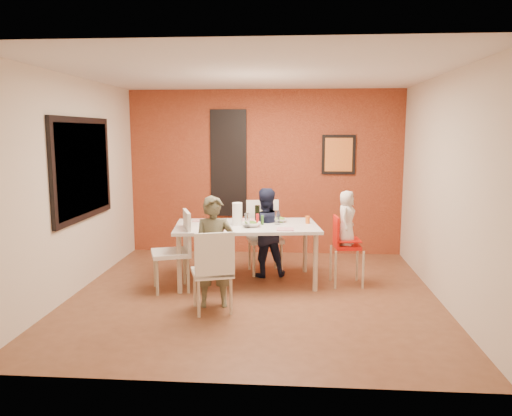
# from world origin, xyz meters

# --- Properties ---
(ground) EXTENTS (4.50, 4.50, 0.00)m
(ground) POSITION_xyz_m (0.00, 0.00, 0.00)
(ground) COLOR brown
(ground) RESTS_ON ground
(ceiling) EXTENTS (4.50, 4.50, 0.02)m
(ceiling) POSITION_xyz_m (0.00, 0.00, 2.70)
(ceiling) COLOR silver
(ceiling) RESTS_ON wall_back
(wall_back) EXTENTS (4.50, 0.02, 2.70)m
(wall_back) POSITION_xyz_m (0.00, 2.25, 1.35)
(wall_back) COLOR beige
(wall_back) RESTS_ON ground
(wall_front) EXTENTS (4.50, 0.02, 2.70)m
(wall_front) POSITION_xyz_m (0.00, -2.25, 1.35)
(wall_front) COLOR beige
(wall_front) RESTS_ON ground
(wall_left) EXTENTS (0.02, 4.50, 2.70)m
(wall_left) POSITION_xyz_m (-2.25, 0.00, 1.35)
(wall_left) COLOR beige
(wall_left) RESTS_ON ground
(wall_right) EXTENTS (0.02, 4.50, 2.70)m
(wall_right) POSITION_xyz_m (2.25, 0.00, 1.35)
(wall_right) COLOR beige
(wall_right) RESTS_ON ground
(brick_accent_wall) EXTENTS (4.50, 0.02, 2.70)m
(brick_accent_wall) POSITION_xyz_m (0.00, 2.23, 1.35)
(brick_accent_wall) COLOR maroon
(brick_accent_wall) RESTS_ON ground
(picture_window_frame) EXTENTS (0.05, 1.70, 1.30)m
(picture_window_frame) POSITION_xyz_m (-2.22, 0.20, 1.55)
(picture_window_frame) COLOR black
(picture_window_frame) RESTS_ON wall_left
(picture_window_pane) EXTENTS (0.02, 1.55, 1.15)m
(picture_window_pane) POSITION_xyz_m (-2.21, 0.20, 1.55)
(picture_window_pane) COLOR black
(picture_window_pane) RESTS_ON wall_left
(glassblock_strip) EXTENTS (0.55, 0.03, 1.70)m
(glassblock_strip) POSITION_xyz_m (-0.60, 2.21, 1.50)
(glassblock_strip) COLOR silver
(glassblock_strip) RESTS_ON wall_back
(glassblock_surround) EXTENTS (0.60, 0.03, 1.76)m
(glassblock_surround) POSITION_xyz_m (-0.60, 2.21, 1.50)
(glassblock_surround) COLOR black
(glassblock_surround) RESTS_ON wall_back
(art_print_frame) EXTENTS (0.54, 0.03, 0.64)m
(art_print_frame) POSITION_xyz_m (1.20, 2.21, 1.65)
(art_print_frame) COLOR black
(art_print_frame) RESTS_ON wall_back
(art_print_canvas) EXTENTS (0.44, 0.01, 0.54)m
(art_print_canvas) POSITION_xyz_m (1.20, 2.19, 1.65)
(art_print_canvas) COLOR orange
(art_print_canvas) RESTS_ON wall_back
(dining_table) EXTENTS (2.01, 1.28, 0.79)m
(dining_table) POSITION_xyz_m (-0.14, 0.53, 0.72)
(dining_table) COLOR silver
(dining_table) RESTS_ON ground
(chair_near) EXTENTS (0.55, 0.55, 0.94)m
(chair_near) POSITION_xyz_m (-0.40, -0.68, 0.53)
(chair_near) COLOR white
(chair_near) RESTS_ON ground
(chair_far) EXTENTS (0.58, 0.58, 1.03)m
(chair_far) POSITION_xyz_m (0.06, 1.09, 0.58)
(chair_far) COLOR silver
(chair_far) RESTS_ON ground
(chair_left) EXTENTS (0.60, 0.60, 1.02)m
(chair_left) POSITION_xyz_m (-0.99, 0.14, 0.57)
(chair_left) COLOR white
(chair_left) RESTS_ON ground
(high_chair) EXTENTS (0.42, 0.42, 0.92)m
(high_chair) POSITION_xyz_m (1.15, 0.50, 0.56)
(high_chair) COLOR red
(high_chair) RESTS_ON ground
(child_near) EXTENTS (0.52, 0.39, 1.29)m
(child_near) POSITION_xyz_m (-0.43, -0.44, 0.65)
(child_near) COLOR brown
(child_near) RESTS_ON ground
(child_far) EXTENTS (0.71, 0.61, 1.25)m
(child_far) POSITION_xyz_m (0.08, 0.84, 0.62)
(child_far) COLOR #161A31
(child_far) RESTS_ON ground
(toddler) EXTENTS (0.33, 0.41, 0.71)m
(toddler) POSITION_xyz_m (1.17, 0.50, 0.90)
(toddler) COLOR silver
(toddler) RESTS_ON high_chair
(plate_near_left) EXTENTS (0.22, 0.22, 0.01)m
(plate_near_left) POSITION_xyz_m (-0.49, 0.18, 0.79)
(plate_near_left) COLOR silver
(plate_near_left) RESTS_ON dining_table
(plate_far_mid) EXTENTS (0.28, 0.28, 0.01)m
(plate_far_mid) POSITION_xyz_m (-0.16, 0.84, 0.79)
(plate_far_mid) COLOR white
(plate_far_mid) RESTS_ON dining_table
(plate_near_right) EXTENTS (0.22, 0.22, 0.01)m
(plate_near_right) POSITION_xyz_m (0.38, 0.23, 0.79)
(plate_near_right) COLOR silver
(plate_near_right) RESTS_ON dining_table
(plate_far_left) EXTENTS (0.24, 0.24, 0.01)m
(plate_far_left) POSITION_xyz_m (-0.80, 0.78, 0.79)
(plate_far_left) COLOR silver
(plate_far_left) RESTS_ON dining_table
(salad_bowl_a) EXTENTS (0.27, 0.27, 0.06)m
(salad_bowl_a) POSITION_xyz_m (-0.07, 0.41, 0.82)
(salad_bowl_a) COLOR white
(salad_bowl_a) RESTS_ON dining_table
(salad_bowl_b) EXTENTS (0.23, 0.23, 0.05)m
(salad_bowl_b) POSITION_xyz_m (0.29, 0.78, 0.81)
(salad_bowl_b) COLOR silver
(salad_bowl_b) RESTS_ON dining_table
(wine_bottle) EXTENTS (0.07, 0.07, 0.25)m
(wine_bottle) POSITION_xyz_m (-0.01, 0.60, 0.91)
(wine_bottle) COLOR black
(wine_bottle) RESTS_ON dining_table
(wine_glass_a) EXTENTS (0.07, 0.07, 0.19)m
(wine_glass_a) POSITION_xyz_m (-0.12, 0.32, 0.88)
(wine_glass_a) COLOR silver
(wine_glass_a) RESTS_ON dining_table
(wine_glass_b) EXTENTS (0.07, 0.07, 0.19)m
(wine_glass_b) POSITION_xyz_m (0.26, 0.57, 0.88)
(wine_glass_b) COLOR silver
(wine_glass_b) RESTS_ON dining_table
(paper_towel_roll) EXTENTS (0.13, 0.13, 0.30)m
(paper_towel_roll) POSITION_xyz_m (-0.27, 0.51, 0.94)
(paper_towel_roll) COLOR white
(paper_towel_roll) RESTS_ON dining_table
(condiment_red) EXTENTS (0.04, 0.04, 0.16)m
(condiment_red) POSITION_xyz_m (0.00, 0.50, 0.86)
(condiment_red) COLOR red
(condiment_red) RESTS_ON dining_table
(condiment_green) EXTENTS (0.03, 0.03, 0.13)m
(condiment_green) POSITION_xyz_m (0.07, 0.54, 0.85)
(condiment_green) COLOR #326F25
(condiment_green) RESTS_ON dining_table
(condiment_brown) EXTENTS (0.03, 0.03, 0.13)m
(condiment_brown) POSITION_xyz_m (-0.15, 0.59, 0.85)
(condiment_brown) COLOR brown
(condiment_brown) RESTS_ON dining_table
(sippy_cup) EXTENTS (0.06, 0.06, 0.10)m
(sippy_cup) POSITION_xyz_m (0.67, 0.68, 0.84)
(sippy_cup) COLOR #D56017
(sippy_cup) RESTS_ON dining_table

